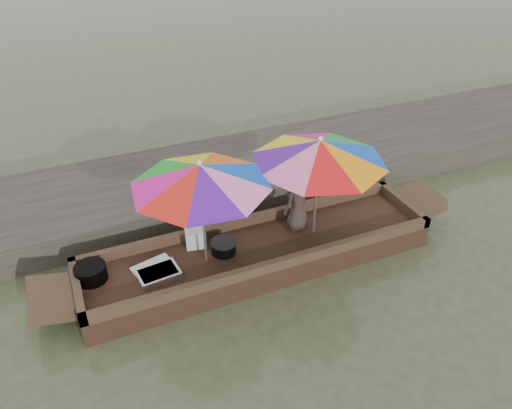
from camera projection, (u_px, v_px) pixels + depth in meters
name	position (u px, v px, depth m)	size (l,w,h in m)	color
water	(259.00, 265.00, 7.33)	(80.00, 80.00, 0.00)	#3A412A
dock	(210.00, 180.00, 8.87)	(22.00, 2.20, 0.50)	#2D2B26
boat_hull	(259.00, 255.00, 7.23)	(5.08, 1.20, 0.35)	black
cooking_pot	(91.00, 273.00, 6.49)	(0.41, 0.41, 0.22)	black
tray_crayfish	(158.00, 274.00, 6.56)	(0.54, 0.37, 0.09)	silver
tray_scallop	(154.00, 269.00, 6.67)	(0.54, 0.37, 0.06)	silver
charcoal_grill	(224.00, 247.00, 6.97)	(0.35, 0.35, 0.16)	black
supply_bag	(196.00, 238.00, 7.07)	(0.28, 0.22, 0.26)	silver
vendor	(297.00, 200.00, 7.25)	(0.47, 0.31, 0.96)	#352B27
umbrella_bow	(203.00, 214.00, 6.44)	(1.81, 1.81, 1.55)	#FF5F0C
umbrella_stern	(317.00, 187.00, 7.00)	(1.88, 1.88, 1.55)	green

